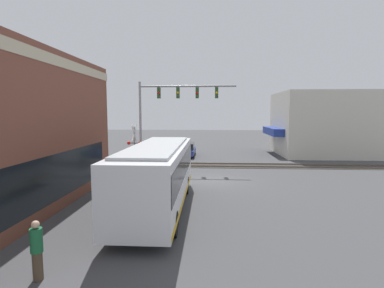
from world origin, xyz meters
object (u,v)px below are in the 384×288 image
pedestrian_at_crossing (163,159)px  pedestrian_by_lamp (37,250)px  crossing_signal (134,143)px  parked_car_blue (186,150)px  city_bus (158,174)px

pedestrian_at_crossing → pedestrian_by_lamp: size_ratio=1.04×
crossing_signal → parked_car_blue: crossing_signal is taller
crossing_signal → pedestrian_by_lamp: bearing=-175.8°
crossing_signal → pedestrian_at_crossing: size_ratio=2.11×
parked_car_blue → pedestrian_at_crossing: 8.20m
city_bus → crossing_signal: (9.22, 3.48, 0.54)m
crossing_signal → pedestrian_at_crossing: 2.66m
pedestrian_at_crossing → crossing_signal: bearing=107.2°
parked_car_blue → pedestrian_at_crossing: size_ratio=2.68×
parked_car_blue → pedestrian_by_lamp: size_ratio=2.78×
crossing_signal → pedestrian_by_lamp: size_ratio=2.19×
crossing_signal → pedestrian_by_lamp: crossing_signal is taller
parked_car_blue → pedestrian_at_crossing: pedestrian_at_crossing is taller
parked_car_blue → pedestrian_by_lamp: (-24.42, 2.34, 0.21)m
city_bus → parked_car_blue: city_bus is taller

